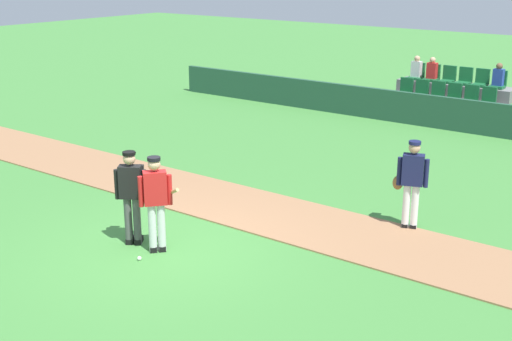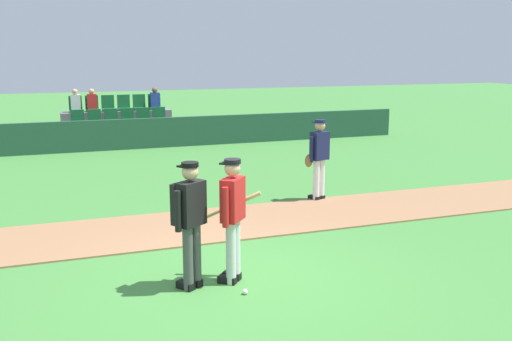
{
  "view_description": "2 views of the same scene",
  "coord_description": "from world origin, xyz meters",
  "px_view_note": "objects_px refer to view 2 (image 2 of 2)",
  "views": [
    {
      "loc": [
        8.17,
        -8.04,
        5.03
      ],
      "look_at": [
        0.82,
        1.7,
        1.23
      ],
      "focal_mm": 48.06,
      "sensor_mm": 36.0,
      "label": 1
    },
    {
      "loc": [
        -2.35,
        -7.44,
        3.2
      ],
      "look_at": [
        1.12,
        2.15,
        1.08
      ],
      "focal_mm": 40.73,
      "sensor_mm": 36.0,
      "label": 2
    }
  ],
  "objects_px": {
    "umpire_home_plate": "(190,218)",
    "batter_red_jersey": "(233,215)",
    "baseball": "(245,292)",
    "runner_navy_jersey": "(319,157)"
  },
  "relations": [
    {
      "from": "umpire_home_plate",
      "to": "baseball",
      "type": "xyz_separation_m",
      "value": [
        0.62,
        -0.46,
        -0.96
      ]
    },
    {
      "from": "batter_red_jersey",
      "to": "umpire_home_plate",
      "type": "height_order",
      "value": "same"
    },
    {
      "from": "umpire_home_plate",
      "to": "runner_navy_jersey",
      "type": "relative_size",
      "value": 1.0
    },
    {
      "from": "umpire_home_plate",
      "to": "baseball",
      "type": "bearing_deg",
      "value": -36.76
    },
    {
      "from": "runner_navy_jersey",
      "to": "baseball",
      "type": "xyz_separation_m",
      "value": [
        -3.1,
        -4.17,
        -0.93
      ]
    },
    {
      "from": "batter_red_jersey",
      "to": "runner_navy_jersey",
      "type": "relative_size",
      "value": 1.0
    },
    {
      "from": "batter_red_jersey",
      "to": "baseball",
      "type": "xyz_separation_m",
      "value": [
        0.02,
        -0.48,
        -0.93
      ]
    },
    {
      "from": "umpire_home_plate",
      "to": "batter_red_jersey",
      "type": "bearing_deg",
      "value": 1.4
    },
    {
      "from": "runner_navy_jersey",
      "to": "baseball",
      "type": "bearing_deg",
      "value": -126.58
    },
    {
      "from": "batter_red_jersey",
      "to": "umpire_home_plate",
      "type": "xyz_separation_m",
      "value": [
        -0.61,
        -0.01,
        0.03
      ]
    }
  ]
}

